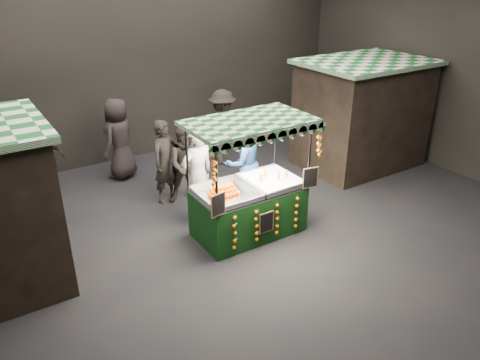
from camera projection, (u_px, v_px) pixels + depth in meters
ground at (244, 239)px, 8.56m from camera, size 12.00×12.00×0.00m
market_hall at (245, 52)px, 7.13m from camera, size 12.10×10.10×5.05m
neighbour_stall_right at (361, 113)px, 11.30m from camera, size 3.00×2.20×2.60m
juice_stall at (250, 201)px, 8.47m from camera, size 2.28×1.34×2.21m
vendor_grey at (198, 175)px, 8.81m from camera, size 0.76×0.55×1.93m
vendor_blue at (243, 163)px, 9.55m from camera, size 0.87×0.69×1.78m
shopper_0 at (166, 162)px, 9.61m from camera, size 0.76×0.63×1.79m
shopper_1 at (187, 165)px, 9.63m from camera, size 0.97×0.86×1.66m
shopper_2 at (42, 158)px, 9.99m from camera, size 1.03×0.65×1.63m
shopper_3 at (223, 127)px, 11.49m from camera, size 1.10×1.39×1.88m
shopper_4 at (119, 139)px, 10.70m from camera, size 1.11×1.05×1.91m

